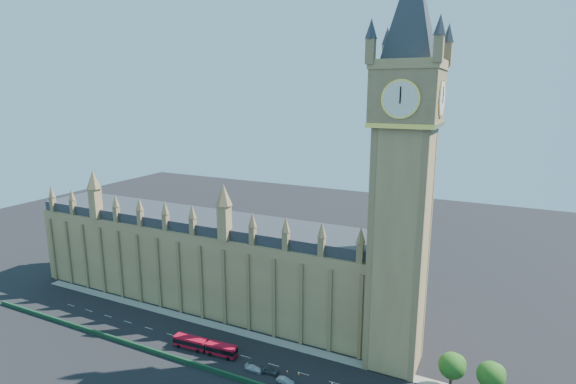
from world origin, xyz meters
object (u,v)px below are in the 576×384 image
at_px(red_bus, 205,346).
at_px(car_grey, 269,370).
at_px(car_white, 254,368).
at_px(car_silver, 285,381).

bearing_deg(red_bus, car_grey, -6.27).
bearing_deg(car_white, red_bus, 83.66).
distance_m(red_bus, car_white, 15.57).
bearing_deg(car_grey, red_bus, 81.87).
height_order(red_bus, car_silver, red_bus).
distance_m(car_grey, car_white, 3.90).
xyz_separation_m(red_bus, car_silver, (24.37, -2.62, -0.92)).
bearing_deg(car_grey, car_white, 96.66).
xyz_separation_m(car_grey, car_silver, (5.11, -1.83, -0.08)).
distance_m(car_silver, car_white, 8.97).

